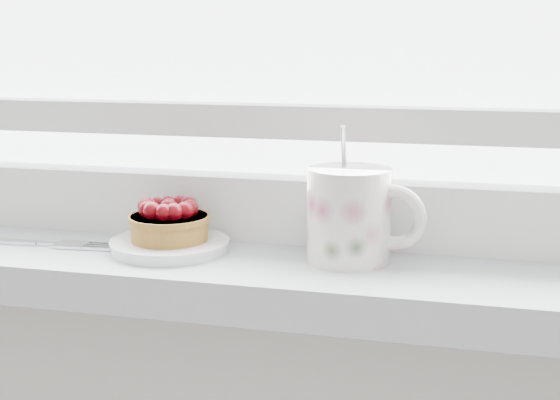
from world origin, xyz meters
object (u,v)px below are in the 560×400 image
(raspberry_tart, at_px, (169,221))
(fork, at_px, (22,242))
(floral_mug, at_px, (352,213))
(saucer, at_px, (170,245))

(raspberry_tart, xyz_separation_m, fork, (-0.16, -0.01, -0.03))
(fork, bearing_deg, floral_mug, 3.70)
(saucer, distance_m, raspberry_tart, 0.03)
(saucer, relative_size, floral_mug, 0.93)
(fork, bearing_deg, saucer, 4.73)
(saucer, relative_size, fork, 0.58)
(raspberry_tart, distance_m, floral_mug, 0.19)
(saucer, xyz_separation_m, floral_mug, (0.19, 0.01, 0.04))
(raspberry_tart, xyz_separation_m, floral_mug, (0.19, 0.01, 0.02))
(raspberry_tart, relative_size, fork, 0.39)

